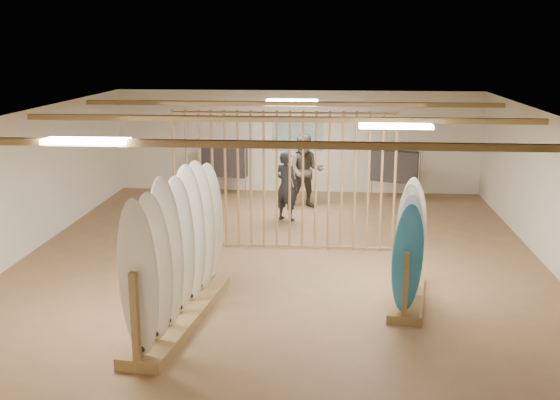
# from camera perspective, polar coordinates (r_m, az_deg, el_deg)

# --- Properties ---
(floor) EXTENTS (12.00, 12.00, 0.00)m
(floor) POSITION_cam_1_polar(r_m,az_deg,el_deg) (12.63, 0.00, -5.30)
(floor) COLOR #946F47
(floor) RESTS_ON ground
(ceiling) EXTENTS (12.00, 12.00, 0.00)m
(ceiling) POSITION_cam_1_polar(r_m,az_deg,el_deg) (12.01, 0.00, 7.44)
(ceiling) COLOR gray
(ceiling) RESTS_ON ground
(wall_back) EXTENTS (12.00, 0.00, 12.00)m
(wall_back) POSITION_cam_1_polar(r_m,az_deg,el_deg) (18.13, 1.54, 5.10)
(wall_back) COLOR white
(wall_back) RESTS_ON ground
(wall_front) EXTENTS (12.00, 0.00, 12.00)m
(wall_front) POSITION_cam_1_polar(r_m,az_deg,el_deg) (6.57, -4.32, -10.75)
(wall_front) COLOR white
(wall_front) RESTS_ON ground
(wall_left) EXTENTS (0.00, 12.00, 12.00)m
(wall_left) POSITION_cam_1_polar(r_m,az_deg,el_deg) (13.59, -21.52, 1.22)
(wall_left) COLOR white
(wall_left) RESTS_ON ground
(wall_right) EXTENTS (0.00, 12.00, 12.00)m
(wall_right) POSITION_cam_1_polar(r_m,az_deg,el_deg) (12.85, 22.81, 0.44)
(wall_right) COLOR white
(wall_right) RESTS_ON ground
(ceiling_slats) EXTENTS (9.50, 6.12, 0.10)m
(ceiling_slats) POSITION_cam_1_polar(r_m,az_deg,el_deg) (12.02, 0.00, 7.06)
(ceiling_slats) COLOR olive
(ceiling_slats) RESTS_ON ground
(light_panels) EXTENTS (1.20, 0.35, 0.06)m
(light_panels) POSITION_cam_1_polar(r_m,az_deg,el_deg) (12.02, 0.00, 7.15)
(light_panels) COLOR white
(light_panels) RESTS_ON ground
(bamboo_partition) EXTENTS (4.45, 0.05, 2.78)m
(bamboo_partition) POSITION_cam_1_polar(r_m,az_deg,el_deg) (13.02, 0.29, 1.69)
(bamboo_partition) COLOR #AC8353
(bamboo_partition) RESTS_ON ground
(poster) EXTENTS (1.40, 0.03, 0.90)m
(poster) POSITION_cam_1_polar(r_m,az_deg,el_deg) (18.08, 1.54, 5.72)
(poster) COLOR teal
(poster) RESTS_ON ground
(rack_left) EXTENTS (1.02, 3.25, 2.24)m
(rack_left) POSITION_cam_1_polar(r_m,az_deg,el_deg) (9.82, -8.79, -6.37)
(rack_left) COLOR olive
(rack_left) RESTS_ON floor
(rack_right) EXTENTS (0.81, 2.03, 1.88)m
(rack_right) POSITION_cam_1_polar(r_m,az_deg,el_deg) (10.72, 11.15, -5.46)
(rack_right) COLOR olive
(rack_right) RESTS_ON floor
(clothing_rack_a) EXTENTS (1.29, 0.57, 1.41)m
(clothing_rack_a) POSITION_cam_1_polar(r_m,az_deg,el_deg) (17.83, -4.84, 3.33)
(clothing_rack_a) COLOR silver
(clothing_rack_a) RESTS_ON floor
(clothing_rack_b) EXTENTS (1.27, 0.73, 1.42)m
(clothing_rack_b) POSITION_cam_1_polar(r_m,az_deg,el_deg) (17.30, 10.00, 2.90)
(clothing_rack_b) COLOR silver
(clothing_rack_b) RESTS_ON floor
(shopper_a) EXTENTS (0.82, 0.74, 1.87)m
(shopper_a) POSITION_cam_1_polar(r_m,az_deg,el_deg) (15.20, 0.53, 1.64)
(shopper_a) COLOR #222429
(shopper_a) RESTS_ON floor
(shopper_b) EXTENTS (1.04, 0.81, 2.12)m
(shopper_b) POSITION_cam_1_polar(r_m,az_deg,el_deg) (16.36, 2.25, 2.95)
(shopper_b) COLOR #3B362D
(shopper_b) RESTS_ON floor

